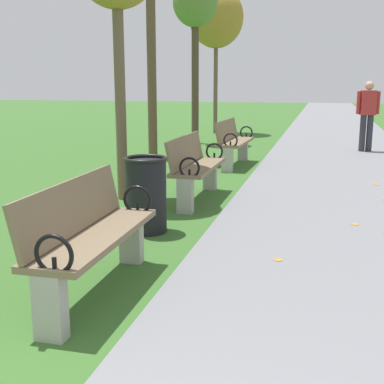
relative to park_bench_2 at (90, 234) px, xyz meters
The scene contains 9 objects.
paved_walkway 15.07m from the park_bench_2, 82.04° to the left, with size 3.17×44.00×0.02m, color slate.
park_bench_2 is the anchor object (origin of this frame).
park_bench_3 3.32m from the park_bench_2, 90.00° to the left, with size 0.48×1.60×0.90m.
park_bench_4 6.38m from the park_bench_2, 90.00° to the left, with size 0.53×1.62×0.90m.
tree_4 10.40m from the park_bench_2, 99.47° to the left, with size 1.15×1.15×4.26m.
tree_5 13.06m from the park_bench_2, 97.55° to the left, with size 1.67×1.67×4.47m.
pedestrian_walking 9.52m from the park_bench_2, 73.65° to the left, with size 0.52×0.28×1.62m.
trash_bin 1.71m from the park_bench_2, 94.93° to the left, with size 0.48×0.48×0.84m.
scattered_leaves 1.64m from the park_bench_2, 31.47° to the left, with size 5.40×11.87×0.02m.
Camera 1 is at (1.19, -0.35, 1.64)m, focal length 47.50 mm.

